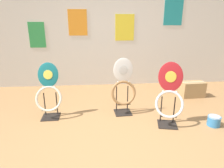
% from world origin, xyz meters
% --- Properties ---
extents(ground_plane, '(14.00, 14.00, 0.00)m').
position_xyz_m(ground_plane, '(0.00, 0.00, 0.00)').
color(ground_plane, '#A37547').
extents(wall_back, '(8.00, 0.07, 2.60)m').
position_xyz_m(wall_back, '(0.00, 2.45, 1.30)').
color(wall_back, silver).
rests_on(wall_back, ground_plane).
extents(toilet_seat_display_teal_sax, '(0.42, 0.33, 0.88)m').
position_xyz_m(toilet_seat_display_teal_sax, '(-1.03, 0.80, 0.42)').
color(toilet_seat_display_teal_sax, black).
rests_on(toilet_seat_display_teal_sax, ground_plane).
extents(toilet_seat_display_crimson_swirl, '(0.44, 0.35, 0.95)m').
position_xyz_m(toilet_seat_display_crimson_swirl, '(0.80, 0.40, 0.44)').
color(toilet_seat_display_crimson_swirl, black).
rests_on(toilet_seat_display_crimson_swirl, ground_plane).
extents(toilet_seat_display_white_plain, '(0.43, 0.30, 0.94)m').
position_xyz_m(toilet_seat_display_white_plain, '(0.18, 0.84, 0.44)').
color(toilet_seat_display_white_plain, black).
rests_on(toilet_seat_display_white_plain, ground_plane).
extents(paint_can, '(0.19, 0.19, 0.16)m').
position_xyz_m(paint_can, '(1.48, 0.30, 0.08)').
color(paint_can, teal).
rests_on(paint_can, ground_plane).
extents(storage_box, '(0.48, 0.27, 0.32)m').
position_xyz_m(storage_box, '(1.70, 1.47, 0.16)').
color(storage_box, '#A37F51').
rests_on(storage_box, ground_plane).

